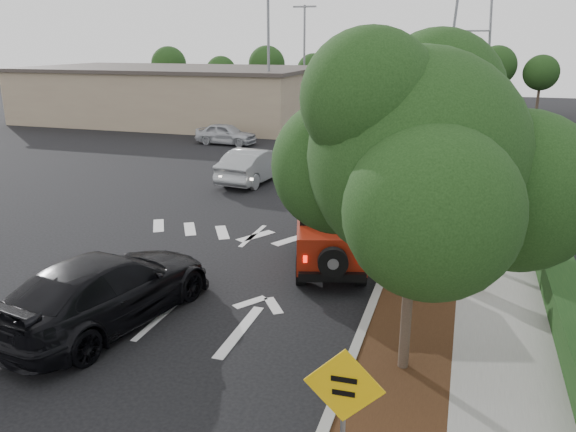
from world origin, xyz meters
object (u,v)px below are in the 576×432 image
at_px(red_jeep, 329,229).
at_px(speed_hump_sign, 343,404).
at_px(black_suv_oncoming, 107,289).
at_px(silver_suv_ahead, 382,178).

distance_m(red_jeep, speed_hump_sign, 8.75).
relative_size(red_jeep, black_suv_oncoming, 0.77).
height_order(black_suv_oncoming, speed_hump_sign, speed_hump_sign).
bearing_deg(speed_hump_sign, black_suv_oncoming, 147.90).
height_order(red_jeep, black_suv_oncoming, red_jeep).
bearing_deg(silver_suv_ahead, black_suv_oncoming, -111.44).
height_order(silver_suv_ahead, speed_hump_sign, speed_hump_sign).
xyz_separation_m(red_jeep, speed_hump_sign, (2.23, -8.44, 0.53)).
bearing_deg(black_suv_oncoming, speed_hump_sign, 160.89).
height_order(silver_suv_ahead, black_suv_oncoming, black_suv_oncoming).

